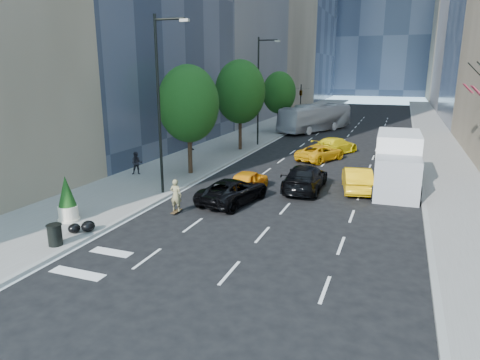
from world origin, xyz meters
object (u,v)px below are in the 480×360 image
at_px(city_bus, 316,118).
at_px(skateboarder, 176,197).
at_px(black_sedan_mercedes, 305,178).
at_px(trash_can, 55,235).
at_px(planter_shrub, 67,200).
at_px(box_truck, 397,161).
at_px(black_sedan_lincoln, 233,191).

bearing_deg(city_bus, skateboarder, -67.91).
xyz_separation_m(black_sedan_mercedes, trash_can, (-7.80, -12.48, -0.20)).
relative_size(city_bus, planter_shrub, 5.23).
height_order(box_truck, planter_shrub, box_truck).
distance_m(trash_can, planter_shrub, 3.13).
height_order(city_bus, trash_can, city_bus).
distance_m(black_sedan_lincoln, black_sedan_mercedes, 5.09).
bearing_deg(skateboarder, planter_shrub, 35.77).
xyz_separation_m(black_sedan_lincoln, box_truck, (8.44, 6.30, 1.05)).
relative_size(skateboarder, trash_can, 1.98).
distance_m(black_sedan_mercedes, trash_can, 14.72).
xyz_separation_m(trash_can, planter_shrub, (-1.63, 2.60, 0.62)).
distance_m(black_sedan_lincoln, trash_can, 9.69).
relative_size(skateboarder, city_bus, 0.15).
xyz_separation_m(skateboarder, box_truck, (10.54, 9.04, 0.88)).
relative_size(city_bus, box_truck, 1.61).
distance_m(city_bus, planter_shrub, 36.43).
xyz_separation_m(skateboarder, trash_can, (-2.49, -5.79, -0.27)).
bearing_deg(skateboarder, black_sedan_mercedes, -130.34).
bearing_deg(trash_can, city_bus, 84.98).
height_order(trash_can, planter_shrub, planter_shrub).
bearing_deg(black_sedan_lincoln, planter_shrub, 54.82).
bearing_deg(black_sedan_mercedes, skateboarder, 49.98).
bearing_deg(box_truck, city_bus, 110.57).
bearing_deg(black_sedan_mercedes, trash_can, 56.38).
xyz_separation_m(black_sedan_lincoln, city_bus, (-1.20, 30.14, 0.93)).
bearing_deg(city_bus, box_truck, -44.33).
bearing_deg(trash_can, skateboarder, 66.68).
height_order(black_sedan_lincoln, city_bus, city_bus).
bearing_deg(skateboarder, black_sedan_lincoln, -129.46).
xyz_separation_m(black_sedan_lincoln, planter_shrub, (-6.23, -5.93, 0.52)).
xyz_separation_m(black_sedan_mercedes, city_bus, (-4.40, 26.19, 0.83)).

